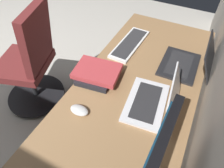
% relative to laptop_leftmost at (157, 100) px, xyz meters
% --- Properties ---
extents(desk, '(2.09, 0.70, 0.73)m').
position_rel_laptop_leftmost_xyz_m(desk, '(0.14, -0.15, -0.11)').
color(desk, '#936D47').
rests_on(desk, ground).
extents(laptop_leftmost, '(0.36, 0.30, 0.20)m').
position_rel_laptop_leftmost_xyz_m(laptop_leftmost, '(0.00, 0.00, 0.00)').
color(laptop_leftmost, silver).
rests_on(laptop_leftmost, desk).
extents(laptop_left, '(0.32, 0.32, 0.22)m').
position_rel_laptop_leftmost_xyz_m(laptop_left, '(-0.39, 0.10, 0.00)').
color(laptop_left, black).
rests_on(laptop_left, desk).
extents(keyboard_main, '(0.43, 0.16, 0.02)m').
position_rel_laptop_leftmost_xyz_m(keyboard_main, '(-0.45, -0.34, -0.04)').
color(keyboard_main, silver).
rests_on(keyboard_main, desk).
extents(mouse_main, '(0.06, 0.10, 0.03)m').
position_rel_laptop_leftmost_xyz_m(mouse_main, '(0.22, -0.35, -0.03)').
color(mouse_main, silver).
rests_on(mouse_main, desk).
extents(book_stack_near, '(0.26, 0.30, 0.06)m').
position_rel_laptop_leftmost_xyz_m(book_stack_near, '(-0.06, -0.40, -0.02)').
color(book_stack_near, black).
rests_on(book_stack_near, desk).
extents(office_chair, '(0.56, 0.60, 0.97)m').
position_rel_laptop_leftmost_xyz_m(office_chair, '(-0.14, -1.12, -0.32)').
color(office_chair, maroon).
rests_on(office_chair, ground).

